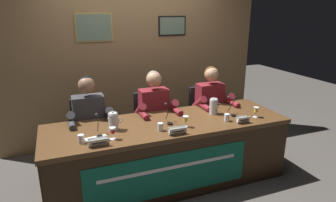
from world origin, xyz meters
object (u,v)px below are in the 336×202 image
Objects in this scene: microphone_center at (169,117)px; juice_glass_left at (113,131)px; panelist_center at (156,112)px; nameplate_center at (178,131)px; water_cup_center at (160,127)px; panelist_left at (90,121)px; water_cup_right at (227,118)px; microphone_left at (99,129)px; juice_glass_right at (256,110)px; panelist_right at (212,105)px; microphone_right at (232,109)px; juice_glass_center at (186,119)px; nameplate_right at (243,120)px; nameplate_left at (99,142)px; water_pitcher_right_side at (214,106)px; chair_center at (151,127)px; document_stack_left at (97,139)px; chair_left at (90,136)px; chair_right at (205,119)px; water_pitcher_left_side at (113,121)px; conference_table at (171,145)px.

juice_glass_left is at bearing -163.55° from microphone_center.
nameplate_center is (-0.03, -0.77, 0.06)m from panelist_center.
panelist_center is 14.58× the size of water_cup_center.
panelist_left is 14.58× the size of water_cup_right.
microphone_left is 1.74× the size of juice_glass_right.
panelist_right reaches higher than juice_glass_right.
juice_glass_center is at bearing -168.43° from microphone_right.
juice_glass_center is 0.81× the size of nameplate_right.
water_pitcher_right_side reaches higher than nameplate_left.
document_stack_left is at bearing -135.05° from chair_center.
juice_glass_right is at bearing -2.33° from water_cup_right.
document_stack_left is at bearing 175.15° from nameplate_right.
chair_left is at bearing 180.00° from chair_center.
juice_glass_center is (0.94, -0.62, 0.11)m from panelist_left.
microphone_right is (1.46, 0.17, -0.01)m from juice_glass_left.
panelist_right is at bearing 0.00° from panelist_left.
nameplate_center is at bearing -44.71° from panelist_left.
panelist_center is 0.72m from water_pitcher_right_side.
chair_right is at bearing 26.55° from document_stack_left.
microphone_left is 1.00× the size of microphone_center.
nameplate_right is at bearing -94.64° from microphone_right.
chair_center is (0.82, 0.95, -0.34)m from nameplate_left.
microphone_right is (0.83, 0.29, 0.03)m from nameplate_center.
juice_glass_right reaches higher than water_cup_center.
panelist_center is 1.08m from nameplate_right.
nameplate_right is (0.94, -0.13, 0.00)m from water_cup_center.
panelist_right is 8.06× the size of nameplate_right.
nameplate_center is 0.22m from juice_glass_center.
panelist_center is 0.47m from microphone_center.
nameplate_right is at bearing -50.66° from chair_center.
microphone_left is 2.54× the size of water_cup_right.
microphone_center is at bearing 85.56° from nameplate_center.
microphone_left reaches higher than document_stack_left.
juice_glass_right is 1.84m from document_stack_left.
microphone_center reaches higher than chair_center.
water_cup_right is at bearing 140.07° from nameplate_right.
panelist_left reaches higher than microphone_center.
juice_glass_right is (1.02, -0.65, 0.11)m from panelist_center.
chair_left is 10.72× the size of water_cup_center.
chair_right is at bearing 13.85° from panelist_center.
microphone_left is at bearing 132.75° from juice_glass_left.
water_pitcher_left_side is (-0.61, 0.04, 0.02)m from microphone_center.
panelist_left is 0.75m from nameplate_left.
microphone_right is at bearing 1.49° from microphone_left.
panelist_center is 5.73× the size of microphone_right.
water_cup_center is at bearing 178.70° from juice_glass_right.
conference_table is at bearing -10.24° from water_pitcher_left_side.
chair_center is 7.35× the size of juice_glass_right.
panelist_left is 5.32× the size of document_stack_left.
conference_table is 0.70m from water_cup_right.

